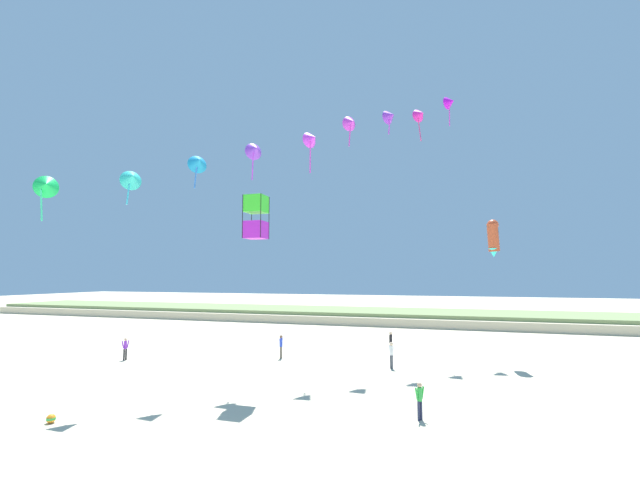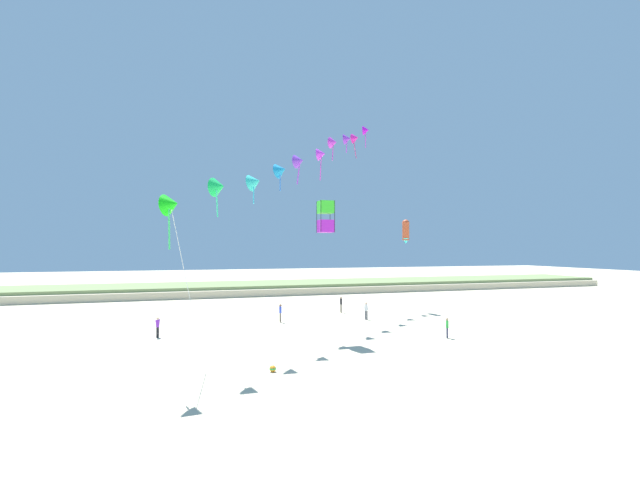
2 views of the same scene
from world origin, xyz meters
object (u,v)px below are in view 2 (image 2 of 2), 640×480
(person_mid_center, at_px, (447,326))
(beach_ball, at_px, (273,369))
(large_kite_low_lead, at_px, (406,230))
(person_near_right, at_px, (280,312))
(large_kite_mid_trail, at_px, (326,217))
(person_near_left, at_px, (366,309))
(person_far_left, at_px, (158,326))
(person_far_right, at_px, (341,303))

(person_mid_center, distance_m, beach_ball, 15.08)
(large_kite_low_lead, bearing_deg, person_near_right, -166.10)
(beach_ball, bearing_deg, large_kite_mid_trail, 53.92)
(person_near_left, bearing_deg, large_kite_mid_trail, -131.85)
(person_near_right, relative_size, person_far_left, 1.06)
(person_near_right, bearing_deg, person_far_right, 28.62)
(person_mid_center, xyz_separation_m, person_far_left, (-20.96, 6.58, 0.02))
(person_near_right, xyz_separation_m, large_kite_mid_trail, (1.82, -8.00, 8.22))
(person_near_left, relative_size, large_kite_mid_trail, 0.70)
(person_mid_center, height_order, person_far_left, person_far_left)
(person_near_right, height_order, person_mid_center, person_near_right)
(large_kite_low_lead, xyz_separation_m, beach_ball, (-18.42, -19.09, -8.60))
(person_near_left, bearing_deg, person_near_right, 173.20)
(person_near_left, relative_size, person_far_left, 1.07)
(person_far_left, relative_size, large_kite_low_lead, 0.58)
(person_near_right, bearing_deg, beach_ball, -103.09)
(large_kite_low_lead, bearing_deg, beach_ball, -133.98)
(large_kite_low_lead, bearing_deg, person_far_right, 177.40)
(person_near_left, relative_size, person_far_right, 0.98)
(large_kite_mid_trail, bearing_deg, person_near_left, 48.15)
(person_near_right, distance_m, person_far_left, 11.02)
(person_far_right, bearing_deg, person_near_left, -81.25)
(person_mid_center, bearing_deg, person_far_right, 102.85)
(person_far_right, distance_m, beach_ball, 22.31)
(person_mid_center, bearing_deg, large_kite_mid_trail, 164.15)
(person_near_right, height_order, large_kite_low_lead, large_kite_low_lead)
(person_near_left, distance_m, person_far_right, 5.04)
(person_mid_center, height_order, person_far_right, person_far_right)
(person_mid_center, height_order, large_kite_low_lead, large_kite_low_lead)
(person_far_right, height_order, beach_ball, person_far_right)
(person_mid_center, distance_m, large_kite_low_lead, 16.76)
(large_kite_low_lead, relative_size, beach_ball, 7.44)
(person_near_left, relative_size, person_near_right, 1.01)
(person_far_right, bearing_deg, person_far_left, -155.77)
(person_far_left, bearing_deg, person_near_right, 20.89)
(person_far_left, relative_size, large_kite_mid_trail, 0.66)
(person_near_right, distance_m, large_kite_mid_trail, 11.61)
(person_far_left, height_order, large_kite_low_lead, large_kite_low_lead)
(person_far_right, distance_m, large_kite_mid_trail, 15.55)
(person_near_right, distance_m, person_mid_center, 14.97)
(large_kite_mid_trail, bearing_deg, person_near_right, 102.80)
(person_mid_center, xyz_separation_m, large_kite_mid_trail, (-8.84, 2.51, 8.29))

